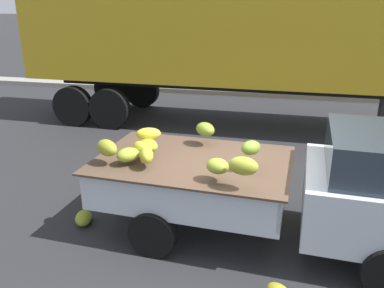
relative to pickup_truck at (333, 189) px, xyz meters
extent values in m
plane|color=#28282B|center=(-1.14, -0.08, -0.88)|extent=(220.00, 220.00, 0.00)
cube|color=gray|center=(-1.14, 9.40, -0.80)|extent=(80.00, 0.80, 0.16)
cube|color=silver|center=(0.59, -0.02, -0.09)|extent=(2.00, 1.84, 0.78)
cube|color=#28333D|center=(0.40, -0.01, 0.56)|extent=(1.13, 1.59, 0.52)
cube|color=silver|center=(-1.90, 0.11, -0.30)|extent=(2.71, 1.88, 0.08)
cube|color=silver|center=(-1.86, 0.96, -0.04)|extent=(2.62, 0.19, 0.44)
cube|color=silver|center=(-1.95, -0.74, -0.04)|extent=(2.62, 0.19, 0.44)
cube|color=silver|center=(-0.62, 0.04, -0.04)|extent=(0.14, 1.74, 0.44)
cube|color=silver|center=(-3.19, 0.18, -0.04)|extent=(0.14, 1.74, 0.44)
cube|color=#B21914|center=(-1.86, 0.99, -0.08)|extent=(2.51, 0.15, 0.07)
cube|color=brown|center=(-1.90, 0.11, 0.19)|extent=(2.84, 2.01, 0.03)
ellipsoid|color=gold|center=(-2.61, -0.11, 0.38)|extent=(0.34, 0.30, 0.21)
ellipsoid|color=#9CAB32|center=(-2.72, -0.29, 0.35)|extent=(0.39, 0.41, 0.19)
ellipsoid|color=#A2A92D|center=(-1.12, -0.71, 0.51)|extent=(0.38, 0.26, 0.22)
ellipsoid|color=olive|center=(-1.08, -0.10, 0.52)|extent=(0.34, 0.37, 0.19)
ellipsoid|color=gold|center=(-2.56, 0.06, 0.37)|extent=(0.43, 0.42, 0.19)
ellipsoid|color=gold|center=(-2.44, -0.33, 0.38)|extent=(0.30, 0.39, 0.21)
ellipsoid|color=olive|center=(-1.86, 0.73, 0.46)|extent=(0.42, 0.42, 0.21)
ellipsoid|color=#90A531|center=(-1.45, -0.54, 0.41)|extent=(0.36, 0.34, 0.19)
ellipsoid|color=yellow|center=(-2.59, 0.19, 0.51)|extent=(0.40, 0.31, 0.17)
ellipsoid|color=#98A029|center=(-3.01, -0.33, 0.44)|extent=(0.42, 0.38, 0.23)
cylinder|color=black|center=(0.69, 0.81, -0.56)|extent=(0.65, 0.23, 0.64)
cylinder|color=black|center=(-2.17, 0.97, -0.56)|extent=(0.65, 0.23, 0.64)
cylinder|color=black|center=(-2.26, -0.72, -0.56)|extent=(0.65, 0.23, 0.64)
cube|color=gold|center=(-1.55, 5.56, 1.72)|extent=(12.04, 2.70, 2.70)
cube|color=black|center=(-1.55, 5.56, 0.22)|extent=(11.05, 0.58, 0.30)
cylinder|color=black|center=(-5.13, 6.82, -0.34)|extent=(1.08, 0.32, 1.08)
cylinder|color=black|center=(-5.17, 4.42, -0.34)|extent=(1.08, 0.32, 1.08)
cylinder|color=black|center=(-6.21, 6.84, -0.34)|extent=(1.08, 0.32, 1.08)
cylinder|color=black|center=(-6.25, 4.44, -0.34)|extent=(1.08, 0.32, 1.08)
cylinder|color=#38383A|center=(1.75, 5.51, -0.26)|extent=(0.18, 0.18, 1.25)
ellipsoid|color=olive|center=(-3.54, -0.22, -0.78)|extent=(0.35, 0.43, 0.20)
camera|label=1|loc=(-0.75, -4.94, 2.29)|focal=36.75mm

